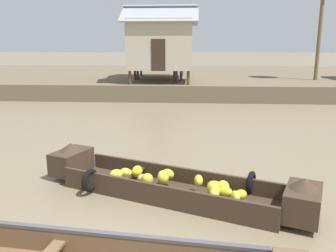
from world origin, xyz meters
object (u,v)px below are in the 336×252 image
stilt_house_mid_right (161,44)px  vendor_person (175,68)px  banana_boat (170,184)px  stilt_house_mid_left (160,45)px

stilt_house_mid_right → vendor_person: bearing=-31.9°
banana_boat → stilt_house_mid_left: 18.18m
banana_boat → vendor_person: bearing=92.1°
vendor_person → stilt_house_mid_left: bearing=109.8°
banana_boat → stilt_house_mid_right: 15.27m
stilt_house_mid_right → stilt_house_mid_left: bearing=96.5°
stilt_house_mid_right → vendor_person: stilt_house_mid_right is taller
vendor_person → stilt_house_mid_right: bearing=148.1°
stilt_house_mid_left → stilt_house_mid_right: stilt_house_mid_right is taller
banana_boat → vendor_person: size_ratio=3.64×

